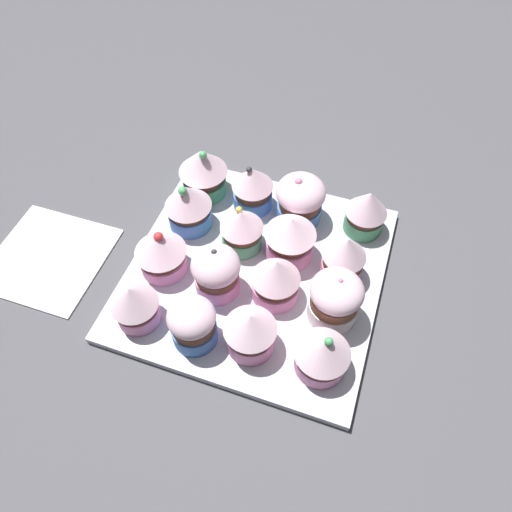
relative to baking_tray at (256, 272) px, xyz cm
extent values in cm
cube|color=#4C4C51|center=(0.00, 0.00, -2.10)|extent=(180.00, 180.00, 3.00)
cube|color=silver|center=(0.00, 0.00, 0.00)|extent=(31.89, 31.89, 1.20)
cylinder|color=pink|center=(-11.03, -11.26, 1.76)|extent=(5.24, 5.24, 2.31)
cylinder|color=brown|center=(-11.03, -11.26, 3.48)|extent=(4.75, 4.75, 1.14)
cone|color=silver|center=(-11.03, -11.26, 5.64)|extent=(5.71, 5.71, 3.17)
cylinder|color=#477AC6|center=(-3.63, -11.43, 1.90)|extent=(5.33, 5.33, 2.60)
cylinder|color=brown|center=(-3.63, -11.43, 3.81)|extent=(4.96, 4.96, 1.23)
ellipsoid|color=silver|center=(-3.63, -11.43, 5.53)|extent=(5.50, 5.50, 3.68)
cylinder|color=pink|center=(2.84, -10.28, 1.97)|extent=(5.52, 5.52, 2.74)
cylinder|color=brown|center=(2.84, -10.28, 4.04)|extent=(5.16, 5.16, 1.39)
cone|color=silver|center=(2.84, -10.28, 6.14)|extent=(6.08, 6.08, 2.82)
cylinder|color=pink|center=(11.10, -10.12, 1.70)|extent=(5.84, 5.84, 2.20)
cylinder|color=brown|center=(11.10, -10.12, 3.39)|extent=(5.42, 5.42, 1.18)
cone|color=silver|center=(11.10, -10.12, 5.57)|extent=(6.26, 6.26, 3.17)
sphere|color=#4CB266|center=(11.41, -10.12, 7.01)|extent=(0.95, 0.95, 0.95)
cylinder|color=pink|center=(-11.36, -3.57, 1.73)|extent=(5.95, 5.95, 2.25)
cylinder|color=brown|center=(-11.36, -3.57, 3.51)|extent=(5.36, 5.36, 1.32)
cone|color=silver|center=(-11.36, -3.57, 5.66)|extent=(6.54, 6.54, 2.98)
sphere|color=red|center=(-11.22, -3.40, 6.98)|extent=(1.19, 1.19, 1.19)
cylinder|color=pink|center=(-3.67, -4.14, 1.86)|extent=(5.57, 5.57, 2.52)
cylinder|color=brown|center=(-3.67, -4.14, 3.63)|extent=(5.21, 5.21, 1.01)
ellipsoid|color=silver|center=(-3.67, -4.14, 5.45)|extent=(5.97, 5.97, 4.39)
sphere|color=#333338|center=(-3.86, -3.72, 7.54)|extent=(0.74, 0.74, 0.74)
cylinder|color=pink|center=(3.46, -2.79, 1.80)|extent=(5.80, 5.80, 2.40)
cylinder|color=brown|center=(3.46, -2.79, 3.66)|extent=(5.20, 5.20, 1.31)
cone|color=silver|center=(3.46, -2.79, 6.00)|extent=(5.94, 5.94, 3.37)
cylinder|color=white|center=(10.82, -3.28, 1.97)|extent=(6.02, 6.02, 2.74)
cylinder|color=brown|center=(10.82, -3.28, 4.13)|extent=(5.74, 5.74, 1.59)
ellipsoid|color=silver|center=(10.82, -3.28, 6.05)|extent=(6.25, 6.25, 3.73)
sphere|color=pink|center=(10.90, -3.02, 7.81)|extent=(0.67, 0.67, 0.67)
cylinder|color=#477AC6|center=(-11.08, 4.41, 1.89)|extent=(5.90, 5.90, 2.59)
cylinder|color=brown|center=(-11.08, 4.41, 3.77)|extent=(5.39, 5.39, 1.17)
cone|color=silver|center=(-11.08, 4.41, 6.10)|extent=(6.34, 6.34, 3.47)
sphere|color=#4CB266|center=(-11.18, 3.82, 7.66)|extent=(1.13, 1.13, 1.13)
cylinder|color=#4C9E6B|center=(-3.09, 3.30, 1.82)|extent=(5.37, 5.37, 2.43)
cylinder|color=brown|center=(-3.09, 3.30, 3.63)|extent=(5.00, 5.00, 1.19)
cone|color=silver|center=(-3.09, 3.30, 5.67)|extent=(5.67, 5.67, 2.90)
sphere|color=#EAD64C|center=(-3.54, 3.75, 6.99)|extent=(0.87, 0.87, 0.87)
cylinder|color=pink|center=(3.31, 3.73, 2.00)|extent=(6.15, 6.15, 2.79)
cylinder|color=brown|center=(3.31, 3.73, 4.17)|extent=(5.50, 5.50, 1.56)
cone|color=silver|center=(3.31, 3.73, 6.35)|extent=(6.61, 6.61, 2.80)
cylinder|color=pink|center=(10.47, 2.88, 1.81)|extent=(5.24, 5.24, 2.41)
cylinder|color=brown|center=(10.47, 2.88, 3.80)|extent=(5.00, 5.00, 1.57)
cone|color=silver|center=(10.47, 2.88, 6.26)|extent=(5.41, 5.41, 3.34)
cylinder|color=#4C9E6B|center=(-11.55, 10.78, 1.82)|extent=(6.18, 6.18, 2.45)
cylinder|color=brown|center=(-11.55, 10.78, 3.84)|extent=(5.50, 5.50, 1.57)
cone|color=silver|center=(-11.55, 10.78, 6.48)|extent=(6.87, 6.87, 3.70)
sphere|color=#4CB266|center=(-11.02, 10.30, 8.17)|extent=(1.08, 1.08, 1.08)
cylinder|color=#477AC6|center=(-4.09, 10.47, 1.78)|extent=(5.50, 5.50, 2.36)
cylinder|color=brown|center=(-4.09, 10.47, 3.72)|extent=(4.90, 4.90, 1.52)
cone|color=silver|center=(-4.09, 10.47, 6.07)|extent=(5.73, 5.73, 3.19)
sphere|color=#333338|center=(-4.49, 10.29, 7.55)|extent=(0.84, 0.84, 0.84)
cylinder|color=#477AC6|center=(2.74, 10.38, 1.82)|extent=(6.17, 6.17, 2.45)
cylinder|color=brown|center=(2.74, 10.38, 3.70)|extent=(5.65, 5.65, 1.30)
ellipsoid|color=silver|center=(2.74, 10.38, 5.60)|extent=(6.69, 6.69, 4.18)
sphere|color=pink|center=(2.32, 10.26, 7.52)|extent=(1.12, 1.12, 1.12)
cylinder|color=#4C9E6B|center=(11.60, 11.32, 1.79)|extent=(5.22, 5.22, 2.38)
cylinder|color=brown|center=(11.60, 11.32, 3.49)|extent=(4.92, 4.92, 1.03)
cone|color=silver|center=(11.60, 11.32, 5.81)|extent=(5.59, 5.59, 3.61)
cube|color=white|center=(-27.35, -6.65, -0.30)|extent=(14.99, 14.96, 0.60)
camera|label=1|loc=(11.24, -32.78, 52.23)|focal=33.51mm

